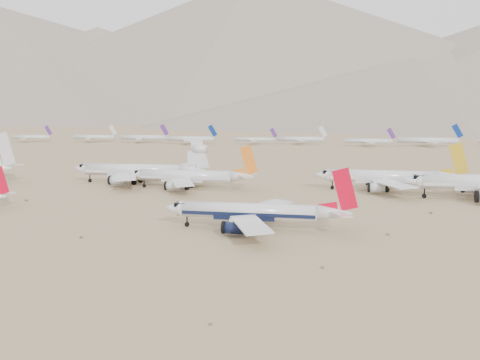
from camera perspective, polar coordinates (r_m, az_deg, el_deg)
The scene contains 8 objects.
ground at distance 127.99m, azimuth 4.55°, elevation -5.54°, with size 7000.00×7000.00×0.00m, color #83684C.
main_airliner at distance 129.17m, azimuth 1.80°, elevation -3.45°, with size 44.38×43.35×15.66m.
row2_gold_tail at distance 197.65m, azimuth 15.55°, elevation 0.29°, with size 49.94×48.84×17.78m.
row2_orange_tail at distance 196.15m, azimuth -5.27°, elevation 0.38°, with size 46.11×45.11×16.45m.
row2_white_trijet at distance 212.67m, azimuth -10.58°, elevation 1.05°, with size 52.82×51.62×18.72m.
distant_storage_row at distance 447.30m, azimuth 12.68°, elevation 4.20°, with size 584.78×66.30×16.09m.
mountain_range at distance 1780.09m, azimuth 13.37°, elevation 12.51°, with size 7354.00×3024.00×470.00m.
desert_scrub at distance 111.58m, azimuth -7.53°, elevation -7.39°, with size 233.60×121.67×0.63m.
Camera 1 is at (14.44, -123.86, 28.83)m, focal length 40.00 mm.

